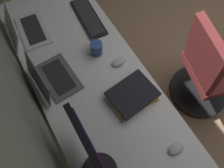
% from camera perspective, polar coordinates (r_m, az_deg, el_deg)
% --- Properties ---
extents(desk, '(2.34, 0.73, 0.73)m').
position_cam_1_polar(desk, '(1.54, -1.62, -5.45)').
color(desk, white).
rests_on(desk, ground).
extents(drawer_pedestal, '(0.40, 0.51, 0.69)m').
position_cam_1_polar(drawer_pedestal, '(1.95, -6.58, -1.72)').
color(drawer_pedestal, white).
rests_on(drawer_pedestal, ground).
extents(monitor_primary, '(0.53, 0.20, 0.45)m').
position_cam_1_polar(monitor_primary, '(1.13, -3.56, -19.40)').
color(monitor_primary, black).
rests_on(monitor_primary, desk).
extents(laptop_leftmost, '(0.34, 0.28, 0.21)m').
position_cam_1_polar(laptop_leftmost, '(1.56, -14.91, 1.46)').
color(laptop_leftmost, '#595B60').
rests_on(laptop_leftmost, desk).
extents(laptop_left, '(0.37, 0.29, 0.19)m').
position_cam_1_polar(laptop_left, '(1.85, -20.83, 12.63)').
color(laptop_left, silver).
rests_on(laptop_left, desk).
extents(keyboard_main, '(0.43, 0.17, 0.02)m').
position_cam_1_polar(keyboard_main, '(1.86, -5.85, 16.10)').
color(keyboard_main, black).
rests_on(keyboard_main, desk).
extents(mouse_main, '(0.06, 0.10, 0.03)m').
position_cam_1_polar(mouse_main, '(1.60, 1.75, 5.52)').
color(mouse_main, silver).
rests_on(mouse_main, desk).
extents(mouse_spare, '(0.06, 0.10, 0.03)m').
position_cam_1_polar(mouse_spare, '(1.43, 15.65, -15.12)').
color(mouse_spare, silver).
rests_on(mouse_spare, desk).
extents(book_stack_far, '(0.26, 0.31, 0.06)m').
position_cam_1_polar(book_stack_far, '(1.47, 5.20, -2.79)').
color(book_stack_far, gold).
rests_on(book_stack_far, desk).
extents(coffee_mug, '(0.12, 0.08, 0.10)m').
position_cam_1_polar(coffee_mug, '(1.63, -3.92, 8.89)').
color(coffee_mug, '#335193').
rests_on(coffee_mug, desk).
extents(office_chair, '(0.56, 0.59, 0.97)m').
position_cam_1_polar(office_chair, '(2.05, 22.46, 2.82)').
color(office_chair, maroon).
rests_on(office_chair, ground).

